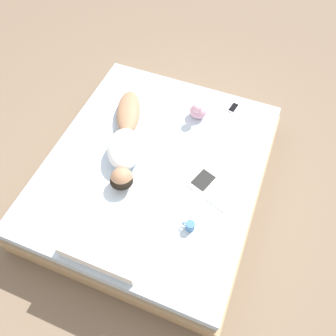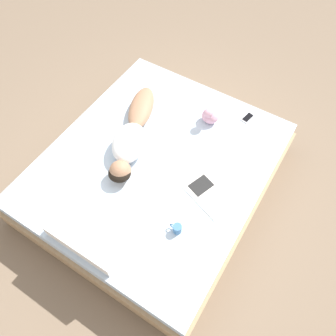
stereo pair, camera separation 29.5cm
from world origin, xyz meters
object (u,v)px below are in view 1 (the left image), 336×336
at_px(person, 125,142).
at_px(open_magazine, 213,187).
at_px(coffee_mug, 190,226).
at_px(cell_phone, 233,108).

bearing_deg(person, open_magazine, 151.48).
xyz_separation_m(person, coffee_mug, (-0.84, 0.55, -0.05)).
distance_m(coffee_mug, cell_phone, 1.44).
relative_size(open_magazine, coffee_mug, 4.76).
xyz_separation_m(person, open_magazine, (-0.90, 0.11, -0.09)).
distance_m(person, coffee_mug, 1.01).
bearing_deg(coffee_mug, person, -33.40).
bearing_deg(person, cell_phone, -154.27).
bearing_deg(open_magazine, coffee_mug, 101.70).
height_order(person, open_magazine, person).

